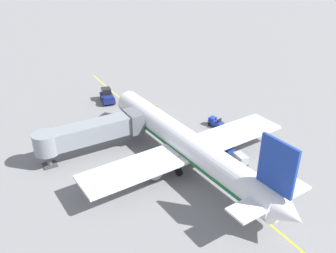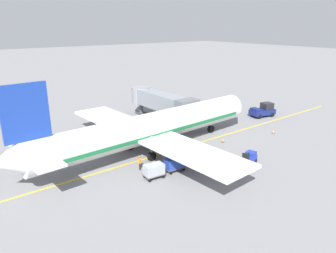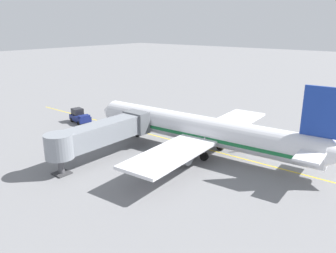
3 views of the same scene
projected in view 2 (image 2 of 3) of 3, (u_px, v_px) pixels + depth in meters
ground_plane at (161, 154)px, 40.08m from camera, size 400.00×400.00×0.00m
gate_lead_in_line at (161, 154)px, 40.08m from camera, size 0.24×80.00×0.01m
parked_airliner at (151, 128)px, 39.93m from camera, size 30.24×37.33×10.63m
jet_bridge at (161, 101)px, 52.57m from camera, size 15.43×3.50×4.98m
pushback_tractor at (263, 110)px, 56.06m from camera, size 3.03×4.75×2.40m
baggage_tug_lead at (248, 159)px, 36.91m from camera, size 1.77×2.71×1.62m
baggage_cart_front at (174, 163)px, 35.22m from camera, size 1.52×2.95×1.58m
baggage_cart_second_in_train at (154, 170)px, 33.57m from camera, size 1.52×2.95×1.58m
ground_crew_wing_walker at (140, 162)px, 35.51m from camera, size 0.68×0.42×1.69m
ground_crew_loader at (217, 165)px, 34.68m from camera, size 0.69×0.38×1.69m
safety_cone_nose_left at (273, 132)px, 47.40m from camera, size 0.36×0.36×0.59m
safety_cone_nose_right at (223, 140)px, 43.99m from camera, size 0.36×0.36×0.59m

